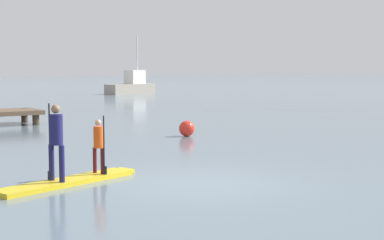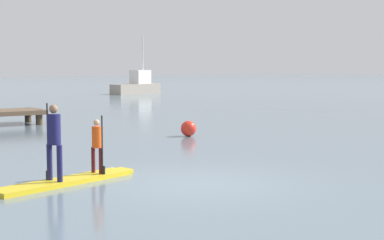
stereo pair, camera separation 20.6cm
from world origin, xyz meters
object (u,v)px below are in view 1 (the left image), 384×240
object	(u,v)px
paddler_child_solo	(99,143)
mooring_buoy_mid	(187,129)
paddler_adult	(56,137)
fishing_boat_green_midground	(132,85)
paddleboard_near	(69,181)

from	to	relation	value
paddler_child_solo	mooring_buoy_mid	world-z (taller)	paddler_child_solo
paddler_adult	fishing_boat_green_midground	size ratio (longest dim) A/B	0.30
fishing_boat_green_midground	mooring_buoy_mid	distance (m)	32.52
paddleboard_near	paddler_adult	bearing A→B (deg)	-164.08
paddler_child_solo	mooring_buoy_mid	size ratio (longest dim) A/B	2.35
paddler_adult	mooring_buoy_mid	world-z (taller)	paddler_adult
paddleboard_near	paddler_adult	world-z (taller)	paddler_adult
paddler_adult	mooring_buoy_mid	xyz separation A→B (m)	(7.03, 5.70, -0.72)
fishing_boat_green_midground	mooring_buoy_mid	xyz separation A→B (m)	(-13.93, -29.38, -0.47)
paddler_adult	paddler_child_solo	bearing A→B (deg)	16.23
paddler_adult	paddler_child_solo	distance (m)	1.17
fishing_boat_green_midground	paddleboard_near	bearing A→B (deg)	-120.55
paddleboard_near	paddler_adult	size ratio (longest dim) A/B	2.18
paddler_adult	fishing_boat_green_midground	distance (m)	40.87
paddleboard_near	mooring_buoy_mid	distance (m)	8.76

